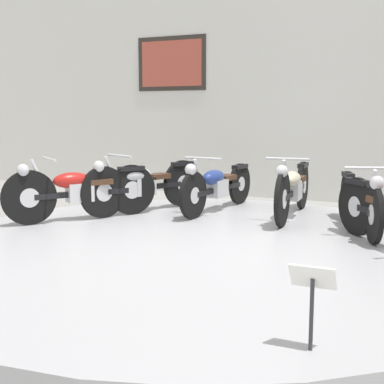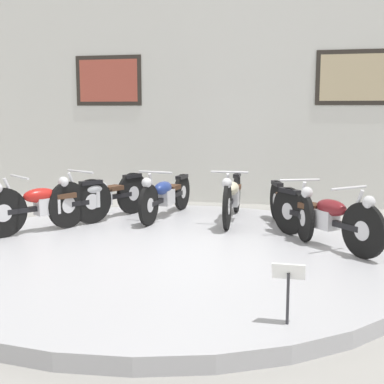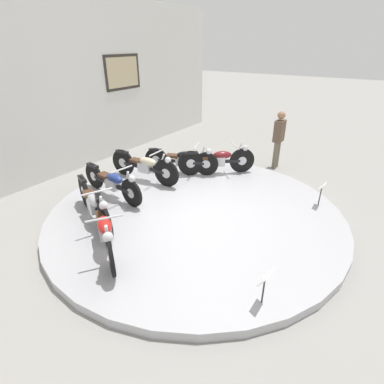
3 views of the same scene
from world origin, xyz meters
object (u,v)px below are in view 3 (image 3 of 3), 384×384
Objects in this scene: motorcycle_blue at (113,182)px; visitor_standing at (279,137)px; motorcycle_cream at (145,165)px; motorcycle_black at (182,159)px; motorcycle_maroon at (218,159)px; info_placard_front_centre at (321,189)px; motorcycle_silver at (94,203)px; info_placard_front_left at (265,281)px; motorcycle_red at (105,228)px.

motorcycle_blue is 4.66m from visitor_standing.
motorcycle_cream reaches higher than motorcycle_blue.
motorcycle_maroon is at bearing -59.61° from motorcycle_black.
info_placard_front_centre is (0.15, -3.41, -0.01)m from motorcycle_black.
motorcycle_silver reaches higher than motorcycle_maroon.
motorcycle_silver reaches higher than info_placard_front_left.
motorcycle_silver is at bearing -152.49° from motorcycle_blue.
motorcycle_black is (3.33, 0.80, -0.02)m from motorcycle_red.
motorcycle_black is at bearing 139.54° from visitor_standing.
visitor_standing is at bearing -10.27° from motorcycle_red.
motorcycle_black is at bearing -27.87° from motorcycle_cream.
motorcycle_red is at bearing -119.89° from motorcycle_silver.
motorcycle_silver is 5.29m from visitor_standing.
motorcycle_blue is at bearing 152.39° from motorcycle_maroon.
motorcycle_red is 0.90× the size of motorcycle_silver.
info_placard_front_left is 0.32× the size of visitor_standing.
motorcycle_maroon is at bearing 83.11° from info_placard_front_centre.
motorcycle_maroon is (2.44, -1.27, 0.02)m from motorcycle_blue.
motorcycle_black is (0.91, -0.48, -0.02)m from motorcycle_cream.
motorcycle_cream is 3.95× the size of info_placard_front_centre.
visitor_standing reaches higher than motorcycle_cream.
visitor_standing reaches higher than motorcycle_blue.
motorcycle_red is at bearing -179.98° from motorcycle_maroon.
info_placard_front_left is 3.18m from info_placard_front_centre.
info_placard_front_left is at bearing -143.25° from motorcycle_maroon.
visitor_standing is at bearing 39.93° from info_placard_front_centre.
visitor_standing is (5.11, 1.62, 0.38)m from info_placard_front_left.
visitor_standing is at bearing -31.25° from motorcycle_maroon.
motorcycle_cream is (1.06, 0.00, 0.03)m from motorcycle_blue.
motorcycle_cream is at bearing 27.78° from motorcycle_red.
info_placard_front_left is (-3.02, -3.41, -0.01)m from motorcycle_black.
info_placard_front_left is at bearing -118.59° from motorcycle_cream.
motorcycle_cream is at bearing 61.41° from info_placard_front_left.
motorcycle_blue is 2.75m from motorcycle_maroon.
motorcycle_blue is 1.22× the size of visitor_standing.
motorcycle_red reaches higher than info_placard_front_left.
motorcycle_silver is 0.96× the size of motorcycle_blue.
motorcycle_silver is (0.46, 0.80, 0.00)m from motorcycle_red.
motorcycle_cream reaches higher than motorcycle_maroon.
motorcycle_black is 1.22× the size of motorcycle_maroon.
motorcycle_maroon reaches higher than motorcycle_blue.
motorcycle_blue is 2.02m from motorcycle_black.
info_placard_front_left is (-0.15, -3.41, -0.03)m from motorcycle_silver.
motorcycle_cream is 1.31× the size of motorcycle_maroon.
motorcycle_red is 3.28× the size of info_placard_front_left.
visitor_standing is (4.96, -1.79, 0.34)m from motorcycle_silver.
motorcycle_black is at bearing 120.39° from motorcycle_maroon.
motorcycle_maroon is at bearing -42.92° from motorcycle_cream.
motorcycle_silver reaches higher than motorcycle_red.
motorcycle_red is 3.28× the size of info_placard_front_centre.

